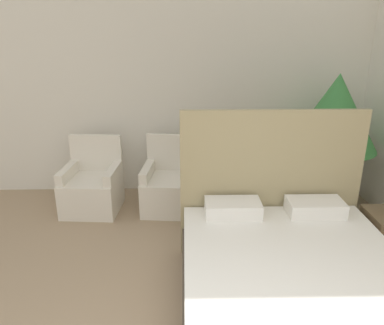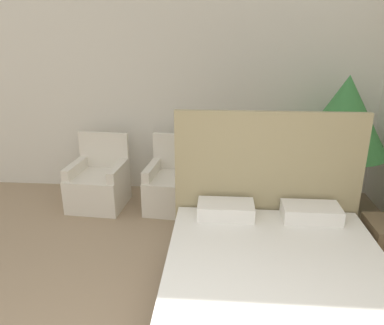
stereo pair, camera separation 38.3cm
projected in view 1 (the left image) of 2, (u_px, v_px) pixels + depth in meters
name	position (u px, v px, depth m)	size (l,w,h in m)	color
wall_back	(189.00, 89.00, 5.08)	(10.00, 0.06, 2.90)	silver
bed	(295.00, 288.00, 2.93)	(1.80, 2.24, 1.51)	#4C4238
armchair_near_window_left	(92.00, 189.00, 4.81)	(0.73, 0.71, 0.93)	silver
armchair_near_window_right	(170.00, 188.00, 4.83)	(0.74, 0.73, 0.93)	silver
potted_palm	(335.00, 118.00, 4.60)	(1.07, 1.07, 1.73)	#4C4C4C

